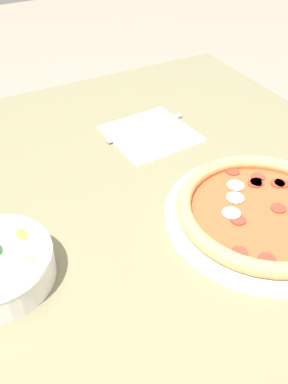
% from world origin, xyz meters
% --- Properties ---
extents(dining_table, '(1.08, 0.96, 0.73)m').
position_xyz_m(dining_table, '(0.00, 0.00, 0.62)').
color(dining_table, '#706B4C').
rests_on(dining_table, ground_plane).
extents(pizza, '(0.33, 0.33, 0.04)m').
position_xyz_m(pizza, '(-0.12, -0.13, 0.74)').
color(pizza, white).
rests_on(pizza, dining_table).
extents(napkin, '(0.19, 0.19, 0.00)m').
position_xyz_m(napkin, '(0.21, -0.10, 0.73)').
color(napkin, white).
rests_on(napkin, dining_table).
extents(fork, '(0.03, 0.17, 0.00)m').
position_xyz_m(fork, '(0.18, -0.10, 0.73)').
color(fork, silver).
rests_on(fork, napkin).
extents(knife, '(0.04, 0.20, 0.01)m').
position_xyz_m(knife, '(0.23, -0.11, 0.73)').
color(knife, silver).
rests_on(knife, napkin).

